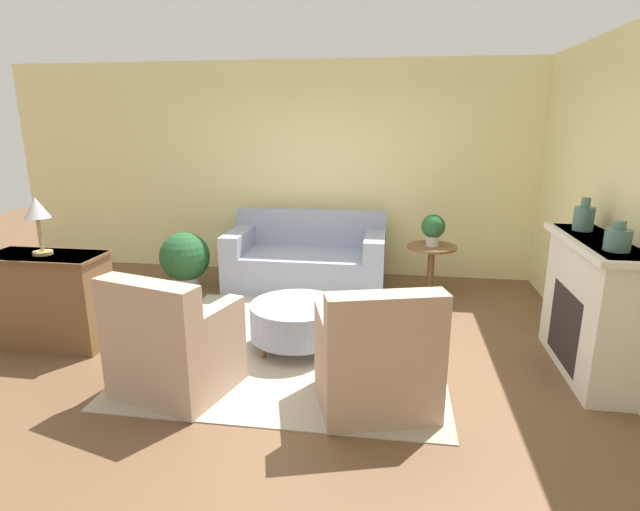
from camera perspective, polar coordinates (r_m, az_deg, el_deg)
ground_plane at (r=4.73m, az=-2.83°, el=-10.49°), size 16.00×16.00×0.00m
wall_back at (r=6.77m, az=1.21°, el=9.70°), size 8.89×0.12×2.80m
wall_right at (r=4.62m, az=32.30°, el=4.79°), size 0.12×9.32×2.80m
rug at (r=4.73m, az=-2.83°, el=-10.43°), size 2.67×2.55×0.01m
couch at (r=6.32m, az=-1.49°, el=-0.55°), size 1.95×0.98×0.92m
armchair_left at (r=4.03m, az=-16.63°, el=-10.05°), size 0.98×0.91×0.95m
armchair_right at (r=3.68m, az=6.56°, el=-11.96°), size 0.98×0.91×0.95m
ottoman_table at (r=4.61m, az=-2.69°, el=-7.32°), size 0.85×0.85×0.43m
side_table at (r=6.07m, az=12.59°, el=-0.65°), size 0.58×0.58×0.62m
fireplace at (r=4.65m, az=28.47°, el=-4.93°), size 0.44×1.36×1.14m
dresser at (r=5.27m, az=-28.50°, el=-4.32°), size 1.08×0.50×0.88m
vase_mantel_near at (r=4.80m, az=27.93°, el=3.86°), size 0.16×0.16×0.28m
vase_mantel_far at (r=4.17m, az=30.89°, el=1.64°), size 0.18×0.18×0.22m
potted_plant_on_side_table at (r=5.97m, az=12.81°, el=3.08°), size 0.28×0.28×0.37m
potted_plant_floor at (r=6.38m, az=-15.18°, el=-0.33°), size 0.61×0.61×0.73m
table_lamp at (r=5.09m, az=-29.64°, el=4.31°), size 0.22×0.22×0.52m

